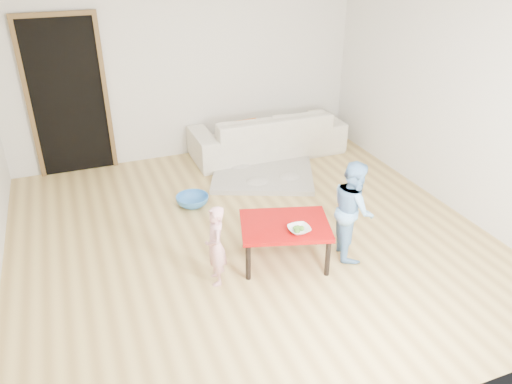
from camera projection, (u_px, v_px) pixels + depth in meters
floor at (249, 236)px, 5.47m from camera, size 5.00×5.00×0.01m
back_wall at (186, 66)px, 6.92m from camera, size 5.00×0.02×2.60m
right_wall at (454, 97)px, 5.66m from camera, size 0.02×5.00×2.60m
doorway at (68, 98)px, 6.52m from camera, size 1.02×0.08×2.11m
sofa at (267, 133)px, 7.34m from camera, size 2.23×0.87×0.65m
cushion at (247, 129)px, 7.05m from camera, size 0.50×0.45×0.12m
red_table at (284, 242)px, 4.98m from camera, size 1.01×0.87×0.43m
bowl at (299, 230)px, 4.74m from camera, size 0.21×0.21×0.05m
broccoli at (299, 229)px, 4.73m from camera, size 0.12×0.12×0.06m
child_pink at (216, 246)px, 4.59m from camera, size 0.23×0.32×0.80m
child_blue at (353, 209)px, 4.96m from camera, size 0.52×0.59×1.03m
basin at (193, 201)px, 6.06m from camera, size 0.40×0.40×0.12m
blanket at (263, 174)px, 6.78m from camera, size 1.66×1.54×0.07m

